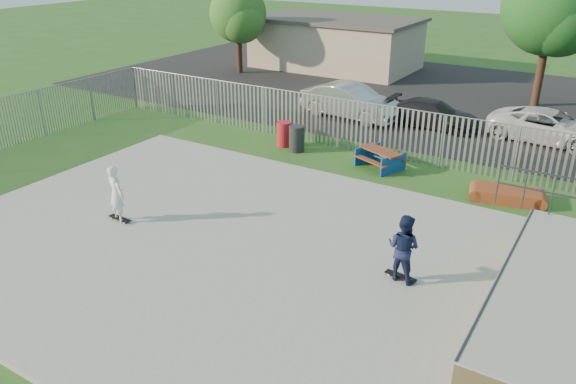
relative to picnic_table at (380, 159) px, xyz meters
The scene contains 18 objects.
ground 7.98m from the picnic_table, 102.75° to the right, with size 120.00×120.00×0.00m, color #2C5E20.
concrete_slab 7.97m from the picnic_table, 102.75° to the right, with size 15.00×12.00×0.15m, color #979792.
fence 3.34m from the picnic_table, 103.41° to the right, with size 26.04×16.02×2.00m.
picnic_table is the anchor object (origin of this frame).
funbox 4.68m from the picnic_table, ahead, with size 2.12×1.38×0.39m.
trash_bin_red 4.29m from the picnic_table, behind, with size 0.60×0.60×1.01m, color #AA1A21.
trash_bin_grey 3.54m from the picnic_table, behind, with size 0.62×0.62×1.03m, color black.
parking_lot 11.37m from the picnic_table, 98.90° to the left, with size 40.00×18.00×0.02m, color black.
car_silver 6.37m from the picnic_table, 125.91° to the left, with size 1.67×4.80×1.58m, color silver.
car_dark 5.81m from the picnic_table, 89.74° to the left, with size 1.68×4.14×1.20m, color black.
car_white 7.91m from the picnic_table, 53.02° to the left, with size 2.20×4.77×1.33m, color silver.
building 18.13m from the picnic_table, 122.65° to the left, with size 10.40×6.40×3.20m.
tree_left 17.93m from the picnic_table, 143.28° to the left, with size 3.49×3.49×5.38m.
tree_mid 13.31m from the picnic_table, 74.89° to the left, with size 4.66×4.66×7.18m.
skateboard_a 7.74m from the picnic_table, 62.97° to the right, with size 0.82×0.29×0.08m.
skateboard_b 9.52m from the picnic_table, 119.23° to the right, with size 0.81×0.24×0.08m.
skater_navy 7.77m from the picnic_table, 62.97° to the right, with size 0.83×0.65×1.71m, color #151D42.
skater_white 9.54m from the picnic_table, 119.23° to the right, with size 0.62×0.41×1.71m, color silver.
Camera 1 is at (9.07, -10.42, 7.63)m, focal length 35.00 mm.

